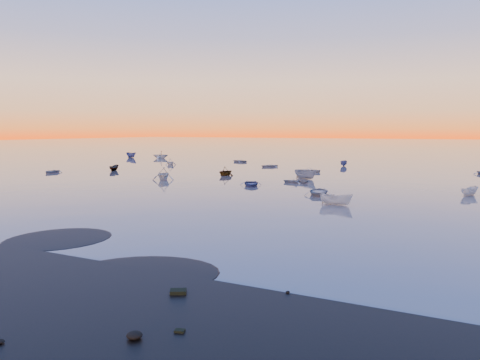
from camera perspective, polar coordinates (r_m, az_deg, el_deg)
The scene contains 5 objects.
ground at distance 126.20m, azimuth 15.04°, elevation 2.41°, with size 600.00×600.00×0.00m, color #6B5F59.
mud_lobes at distance 35.50m, azimuth -22.67°, elevation -6.92°, with size 140.00×6.00×0.07m, color black, non-canonical shape.
moored_fleet at distance 81.01m, azimuth 7.93°, elevation 0.59°, with size 124.00×58.00×1.20m, color #BABBB6, non-canonical shape.
boat_near_left at distance 90.70m, azimuth -21.99°, elevation 0.79°, with size 3.79×1.58×0.95m, color slate.
boat_near_center at distance 49.50m, azimuth 11.61°, elevation -2.99°, with size 3.53×1.49×1.22m, color #BABBB6.
Camera 1 is at (26.68, -23.10, 7.74)m, focal length 35.00 mm.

